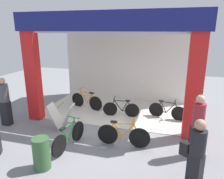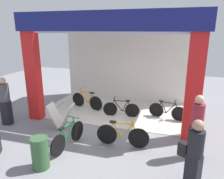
# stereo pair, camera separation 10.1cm
# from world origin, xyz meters

# --- Properties ---
(ground_plane) EXTENTS (20.08, 20.08, 0.00)m
(ground_plane) POSITION_xyz_m (0.00, 0.00, 0.00)
(ground_plane) COLOR gray
(ground_plane) RESTS_ON ground
(shop_facade) EXTENTS (6.24, 3.61, 3.88)m
(shop_facade) POSITION_xyz_m (0.00, 1.77, 2.10)
(shop_facade) COLOR beige
(shop_facade) RESTS_ON ground
(bicycle_inside_0) EXTENTS (1.55, 0.52, 0.88)m
(bicycle_inside_0) POSITION_xyz_m (-1.34, 1.50, 0.35)
(bicycle_inside_0) COLOR black
(bicycle_inside_0) RESTS_ON ground
(bicycle_inside_1) EXTENTS (1.42, 0.42, 0.79)m
(bicycle_inside_1) POSITION_xyz_m (2.05, 1.36, 0.32)
(bicycle_inside_1) COLOR black
(bicycle_inside_1) RESTS_ON ground
(bicycle_inside_2) EXTENTS (1.43, 0.39, 0.79)m
(bicycle_inside_2) POSITION_xyz_m (0.31, 1.06, 0.31)
(bicycle_inside_2) COLOR black
(bicycle_inside_2) RESTS_ON ground
(bicycle_parked_0) EXTENTS (1.56, 0.43, 0.86)m
(bicycle_parked_0) POSITION_xyz_m (0.88, -1.05, 0.34)
(bicycle_parked_0) COLOR black
(bicycle_parked_0) RESTS_ON ground
(bicycle_parked_1) EXTENTS (0.43, 1.54, 0.85)m
(bicycle_parked_1) POSITION_xyz_m (-0.59, -1.59, 0.34)
(bicycle_parked_1) COLOR black
(bicycle_parked_1) RESTS_ON ground
(sandwich_board_sign) EXTENTS (0.90, 0.62, 0.89)m
(sandwich_board_sign) POSITION_xyz_m (-1.41, -0.52, 0.44)
(sandwich_board_sign) COLOR silver
(sandwich_board_sign) RESTS_ON ground
(pedestrian_1) EXTENTS (0.36, 0.36, 1.73)m
(pedestrian_1) POSITION_xyz_m (-3.47, -0.79, 0.90)
(pedestrian_1) COLOR black
(pedestrian_1) RESTS_ON ground
(pedestrian_2) EXTENTS (0.57, 0.48, 1.59)m
(pedestrian_2) POSITION_xyz_m (2.73, -2.28, 0.82)
(pedestrian_2) COLOR black
(pedestrian_2) RESTS_ON ground
(pedestrian_3) EXTENTS (0.44, 0.44, 1.74)m
(pedestrian_3) POSITION_xyz_m (2.86, -1.03, 0.90)
(pedestrian_3) COLOR black
(pedestrian_3) RESTS_ON ground
(trash_bin) EXTENTS (0.42, 0.42, 0.82)m
(trash_bin) POSITION_xyz_m (-0.80, -2.63, 0.41)
(trash_bin) COLOR #335933
(trash_bin) RESTS_ON ground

